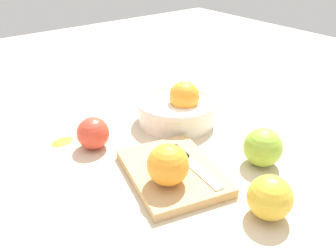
% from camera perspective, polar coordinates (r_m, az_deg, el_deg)
% --- Properties ---
extents(ground_plane, '(2.40, 2.40, 0.00)m').
position_cam_1_polar(ground_plane, '(0.76, -1.30, -5.11)').
color(ground_plane, beige).
extents(bowl, '(0.20, 0.20, 0.11)m').
position_cam_1_polar(bowl, '(0.89, 1.50, 2.95)').
color(bowl, white).
rests_on(bowl, ground_plane).
extents(cutting_board, '(0.25, 0.21, 0.02)m').
position_cam_1_polar(cutting_board, '(0.71, 0.72, -7.28)').
color(cutting_board, tan).
rests_on(cutting_board, ground_plane).
extents(orange_on_board, '(0.08, 0.08, 0.08)m').
position_cam_1_polar(orange_on_board, '(0.64, -0.00, -6.15)').
color(orange_on_board, orange).
rests_on(orange_on_board, cutting_board).
extents(knife, '(0.16, 0.04, 0.01)m').
position_cam_1_polar(knife, '(0.72, 3.41, -5.46)').
color(knife, silver).
rests_on(knife, cutting_board).
extents(apple_back_right, '(0.08, 0.08, 0.08)m').
position_cam_1_polar(apple_back_right, '(0.63, 15.80, -10.81)').
color(apple_back_right, gold).
rests_on(apple_back_right, ground_plane).
extents(apple_back_right_2, '(0.08, 0.08, 0.08)m').
position_cam_1_polar(apple_back_right_2, '(0.75, 14.74, -3.29)').
color(apple_back_right_2, '#8EB738').
rests_on(apple_back_right_2, ground_plane).
extents(apple_front_left, '(0.07, 0.07, 0.07)m').
position_cam_1_polar(apple_front_left, '(0.80, -11.75, -1.12)').
color(apple_front_left, '#D6422D').
rests_on(apple_front_left, ground_plane).
extents(citrus_peel, '(0.04, 0.06, 0.01)m').
position_cam_1_polar(citrus_peel, '(0.85, -16.38, -2.20)').
color(citrus_peel, orange).
rests_on(citrus_peel, ground_plane).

